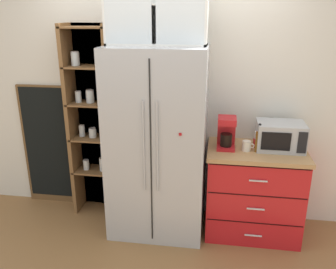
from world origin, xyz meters
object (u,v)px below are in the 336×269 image
(mug_red, at_px, (257,143))
(bottle_amber, at_px, (259,139))
(refrigerator, at_px, (158,143))
(microwave, at_px, (280,136))
(coffee_maker, at_px, (226,132))
(chalkboard_menu, at_px, (49,146))
(bottle_clear, at_px, (257,137))
(mug_cream, at_px, (247,146))

(mug_red, distance_m, bottle_amber, 0.13)
(refrigerator, xyz_separation_m, bottle_amber, (0.95, -0.00, 0.09))
(bottle_amber, bearing_deg, microwave, 26.38)
(coffee_maker, height_order, chalkboard_menu, chalkboard_menu)
(refrigerator, relative_size, bottle_amber, 6.80)
(mug_red, distance_m, bottle_clear, 0.06)
(chalkboard_menu, bearing_deg, mug_red, -5.46)
(refrigerator, bearing_deg, bottle_clear, 5.97)
(coffee_maker, distance_m, bottle_amber, 0.31)
(microwave, distance_m, bottle_amber, 0.23)
(mug_red, distance_m, mug_cream, 0.15)
(bottle_clear, height_order, chalkboard_menu, chalkboard_menu)
(mug_cream, bearing_deg, chalkboard_menu, 171.49)
(bottle_clear, xyz_separation_m, bottle_amber, (-0.00, -0.10, 0.01))
(mug_red, bearing_deg, refrigerator, -173.80)
(mug_red, height_order, chalkboard_menu, chalkboard_menu)
(bottle_clear, bearing_deg, coffee_maker, -171.85)
(mug_cream, distance_m, chalkboard_menu, 2.21)
(bottle_clear, relative_size, chalkboard_menu, 0.17)
(microwave, distance_m, mug_cream, 0.34)
(refrigerator, bearing_deg, mug_red, 6.20)
(microwave, relative_size, chalkboard_menu, 0.31)
(microwave, distance_m, coffee_maker, 0.51)
(microwave, relative_size, mug_cream, 3.83)
(mug_cream, relative_size, bottle_clear, 0.47)
(bottle_clear, bearing_deg, chalkboard_menu, 174.43)
(bottle_clear, bearing_deg, mug_cream, -135.45)
(mug_red, bearing_deg, microwave, -1.30)
(mug_cream, bearing_deg, mug_red, 45.11)
(microwave, distance_m, mug_red, 0.22)
(mug_cream, height_order, bottle_clear, bottle_clear)
(refrigerator, xyz_separation_m, mug_red, (0.95, 0.10, 0.02))
(mug_cream, relative_size, chalkboard_menu, 0.08)
(bottle_amber, distance_m, chalkboard_menu, 2.32)
(coffee_maker, relative_size, bottle_clear, 1.27)
(mug_cream, xyz_separation_m, bottle_clear, (0.10, 0.10, 0.06))
(coffee_maker, relative_size, chalkboard_menu, 0.22)
(mug_red, bearing_deg, coffee_maker, -171.13)
(microwave, relative_size, bottle_clear, 1.80)
(microwave, relative_size, mug_red, 4.10)
(coffee_maker, distance_m, bottle_clear, 0.30)
(chalkboard_menu, bearing_deg, refrigerator, -13.67)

